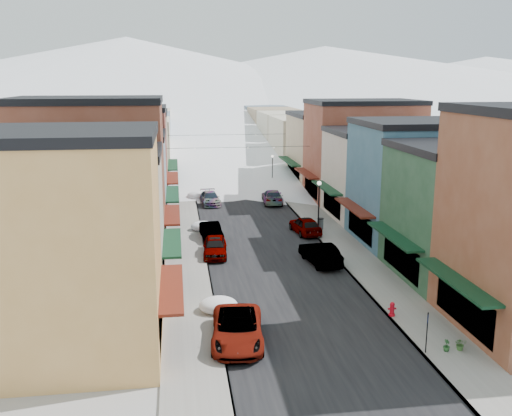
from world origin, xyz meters
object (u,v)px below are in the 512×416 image
object	(u,v)px
car_white_suv	(237,329)
streetlamp_near	(319,199)
car_green_sedan	(320,253)
car_silver_sedan	(215,246)
trash_can	(320,224)
fire_hydrant	(392,309)
car_dark_hatch	(211,232)

from	to	relation	value
car_white_suv	streetlamp_near	size ratio (longest dim) A/B	1.26
car_green_sedan	streetlamp_near	size ratio (longest dim) A/B	1.09
car_silver_sedan	streetlamp_near	world-z (taller)	streetlamp_near
streetlamp_near	car_green_sedan	bearing A→B (deg)	-103.23
car_white_suv	trash_can	xyz separation A→B (m)	(10.16, 21.93, -0.14)
car_green_sedan	trash_can	size ratio (longest dim) A/B	4.92
car_white_suv	car_silver_sedan	world-z (taller)	car_white_suv
fire_hydrant	streetlamp_near	bearing A→B (deg)	88.73
car_dark_hatch	car_green_sedan	distance (m)	11.06
car_silver_sedan	fire_hydrant	size ratio (longest dim) A/B	5.40
car_dark_hatch	fire_hydrant	bearing A→B (deg)	-68.43
car_dark_hatch	fire_hydrant	distance (m)	20.62
car_silver_sedan	streetlamp_near	xyz separation A→B (m)	(9.93, 5.97, 2.28)
car_dark_hatch	car_green_sedan	size ratio (longest dim) A/B	0.89
fire_hydrant	car_dark_hatch	bearing A→B (deg)	117.44
car_white_suv	car_green_sedan	xyz separation A→B (m)	(7.70, 12.41, 0.02)
car_white_suv	car_green_sedan	world-z (taller)	car_green_sedan
car_green_sedan	car_white_suv	bearing A→B (deg)	50.23
car_green_sedan	trash_can	distance (m)	9.83
fire_hydrant	car_green_sedan	bearing A→B (deg)	99.23
car_silver_sedan	streetlamp_near	bearing A→B (deg)	35.18
car_silver_sedan	car_dark_hatch	bearing A→B (deg)	94.18
car_dark_hatch	streetlamp_near	xyz separation A→B (m)	(9.93, 1.24, 2.33)
car_silver_sedan	trash_can	bearing A→B (deg)	36.21
car_green_sedan	trash_can	xyz separation A→B (m)	(2.46, 9.52, -0.16)
car_green_sedan	fire_hydrant	bearing A→B (deg)	91.27
car_green_sedan	fire_hydrant	distance (m)	10.60
car_dark_hatch	trash_can	bearing A→B (deg)	3.46
car_silver_sedan	car_green_sedan	distance (m)	8.39
fire_hydrant	trash_can	bearing A→B (deg)	87.82
fire_hydrant	streetlamp_near	xyz separation A→B (m)	(0.43, 19.53, 2.53)
car_white_suv	streetlamp_near	bearing A→B (deg)	71.18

